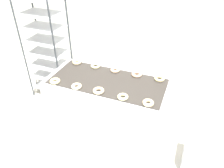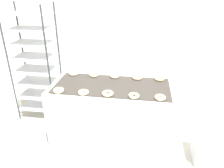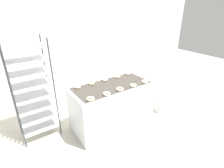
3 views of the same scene
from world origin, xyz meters
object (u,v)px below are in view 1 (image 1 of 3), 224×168
glaze_bin (198,158)px  donut_far_rightmost (159,79)px  donut_near_left (76,86)px  donut_far_leftmost (77,62)px  donut_far_right (137,74)px  fryer_machine (108,108)px  donut_far_center (115,70)px  donut_near_leftmost (55,81)px  donut_far_left (95,66)px  baking_rack_cart (47,47)px  donut_near_rightmost (148,103)px  donut_near_center (99,91)px  donut_near_right (123,97)px

glaze_bin → donut_far_rightmost: bearing=146.7°
donut_near_left → donut_far_leftmost: donut_far_leftmost is taller
donut_far_right → donut_far_rightmost: 0.30m
fryer_machine → glaze_bin: fryer_machine is taller
donut_near_left → donut_far_center: bearing=60.8°
donut_near_left → donut_far_leftmost: 0.62m
donut_near_left → donut_far_center: donut_far_center is taller
fryer_machine → donut_near_leftmost: (-0.61, -0.28, 0.47)m
donut_far_leftmost → donut_far_left: bearing=0.4°
baking_rack_cart → donut_far_right: 1.64m
donut_far_leftmost → donut_far_rightmost: 1.21m
glaze_bin → donut_far_right: 1.30m
baking_rack_cart → glaze_bin: bearing=-15.2°
donut_near_left → donut_far_right: same height
fryer_machine → donut_far_left: 0.62m
donut_near_left → donut_far_left: donut_near_left is taller
donut_near_rightmost → donut_far_rightmost: size_ratio=0.95×
donut_near_leftmost → donut_far_leftmost: (0.01, 0.54, -0.00)m
donut_near_left → donut_far_left: (0.00, 0.55, -0.00)m
donut_far_center → glaze_bin: bearing=-18.6°
donut_far_leftmost → donut_far_center: 0.60m
donut_far_left → donut_near_rightmost: bearing=-31.0°
donut_near_center → donut_far_rightmost: 0.82m
fryer_machine → donut_far_center: donut_far_center is taller
donut_far_left → donut_far_leftmost: bearing=-179.6°
fryer_machine → baking_rack_cart: baking_rack_cart is taller
donut_far_rightmost → donut_far_leftmost: bearing=-179.8°
fryer_machine → donut_near_left: size_ratio=12.33×
baking_rack_cart → donut_near_center: (1.30, -0.80, -0.01)m
donut_near_left → donut_near_right: donut_near_left is taller
fryer_machine → donut_far_right: 0.62m
donut_near_left → donut_far_leftmost: size_ratio=0.99×
donut_near_leftmost → donut_near_left: (0.31, -0.00, -0.00)m
donut_near_left → donut_near_center: (0.29, 0.01, 0.00)m
donut_near_leftmost → donut_near_rightmost: size_ratio=1.03×
donut_near_rightmost → donut_near_right: bearing=179.6°
glaze_bin → donut_far_right: (-0.96, 0.43, 0.76)m
baking_rack_cart → glaze_bin: size_ratio=5.22×
donut_near_center → donut_near_rightmost: size_ratio=1.07×
donut_far_center → donut_far_right: bearing=-0.3°
donut_near_leftmost → donut_near_center: (0.60, 0.01, -0.00)m
baking_rack_cart → donut_far_left: size_ratio=13.68×
donut_near_leftmost → donut_near_center: 0.60m
baking_rack_cart → donut_near_center: 1.52m
glaze_bin → donut_near_left: 1.75m
donut_near_right → donut_far_right: size_ratio=0.93×
baking_rack_cart → glaze_bin: baking_rack_cart is taller
donut_far_right → donut_far_center: bearing=179.7°
fryer_machine → baking_rack_cart: 1.50m
donut_near_left → donut_far_rightmost: 1.06m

